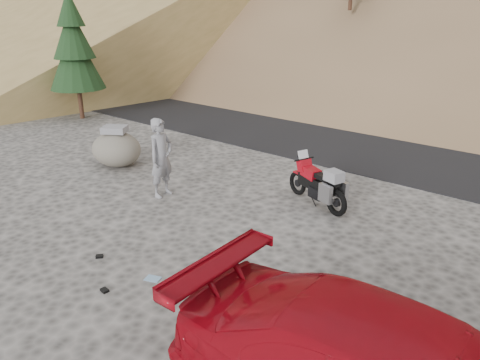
# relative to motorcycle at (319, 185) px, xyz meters

# --- Properties ---
(ground) EXTENTS (140.00, 140.00, 0.00)m
(ground) POSITION_rel_motorcycle_xyz_m (-1.24, -2.95, -0.52)
(ground) COLOR #44423E
(ground) RESTS_ON ground
(road) EXTENTS (120.00, 7.00, 0.05)m
(road) POSITION_rel_motorcycle_xyz_m (-1.24, 6.05, -0.52)
(road) COLOR black
(road) RESTS_ON ground
(conifer_verge) EXTENTS (2.20, 2.20, 5.04)m
(conifer_verge) POSITION_rel_motorcycle_xyz_m (-12.24, 1.55, 2.37)
(conifer_verge) COLOR #331C12
(conifer_verge) RESTS_ON ground
(motorcycle) EXTENTS (1.97, 0.98, 1.22)m
(motorcycle) POSITION_rel_motorcycle_xyz_m (0.00, 0.00, 0.00)
(motorcycle) COLOR black
(motorcycle) RESTS_ON ground
(man) EXTENTS (0.52, 0.75, 1.96)m
(man) POSITION_rel_motorcycle_xyz_m (-3.33, -1.90, -0.52)
(man) COLOR gray
(man) RESTS_ON ground
(boulder) EXTENTS (1.92, 1.78, 1.19)m
(boulder) POSITION_rel_motorcycle_xyz_m (-6.08, -1.24, -0.00)
(boulder) COLOR #5D594F
(boulder) RESTS_ON ground
(small_rock) EXTENTS (0.91, 0.85, 0.46)m
(small_rock) POSITION_rel_motorcycle_xyz_m (-6.91, -0.83, -0.29)
(small_rock) COLOR #5D594F
(small_rock) RESTS_ON ground
(gear_white_cloth) EXTENTS (0.47, 0.43, 0.01)m
(gear_white_cloth) POSITION_rel_motorcycle_xyz_m (0.91, -4.35, -0.51)
(gear_white_cloth) COLOR white
(gear_white_cloth) RESTS_ON ground
(gear_blue_mat) EXTENTS (0.43, 0.32, 0.16)m
(gear_blue_mat) POSITION_rel_motorcycle_xyz_m (0.30, -4.26, -0.44)
(gear_blue_mat) COLOR #192F9B
(gear_blue_mat) RESTS_ON ground
(gear_bottle) EXTENTS (0.11, 0.11, 0.24)m
(gear_bottle) POSITION_rel_motorcycle_xyz_m (1.28, -4.27, -0.40)
(gear_bottle) COLOR #192F9B
(gear_bottle) RESTS_ON ground
(gear_funnel) EXTENTS (0.15, 0.15, 0.18)m
(gear_funnel) POSITION_rel_motorcycle_xyz_m (0.95, -4.29, -0.43)
(gear_funnel) COLOR red
(gear_funnel) RESTS_ON ground
(gear_glove_a) EXTENTS (0.15, 0.12, 0.04)m
(gear_glove_a) POSITION_rel_motorcycle_xyz_m (-0.93, -5.35, -0.50)
(gear_glove_a) COLOR black
(gear_glove_a) RESTS_ON ground
(gear_glove_b) EXTENTS (0.17, 0.17, 0.04)m
(gear_glove_b) POSITION_rel_motorcycle_xyz_m (-1.95, -4.74, -0.50)
(gear_glove_b) COLOR black
(gear_glove_b) RESTS_ON ground
(gear_blue_cloth) EXTENTS (0.32, 0.28, 0.01)m
(gear_blue_cloth) POSITION_rel_motorcycle_xyz_m (-0.60, -4.59, -0.51)
(gear_blue_cloth) COLOR #80A4C5
(gear_blue_cloth) RESTS_ON ground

